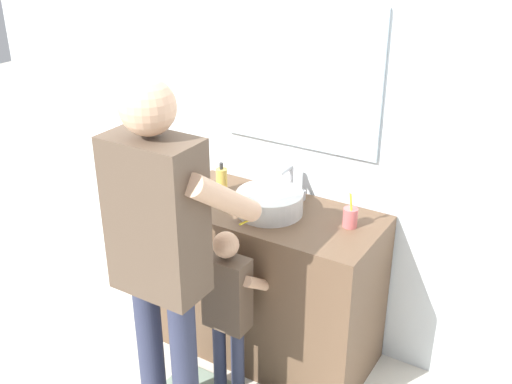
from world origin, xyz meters
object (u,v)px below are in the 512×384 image
(adult_parent, at_px, (161,238))
(soap_bottle, at_px, (222,180))
(child_toddler, at_px, (228,302))
(toothbrush_cup, at_px, (350,217))

(adult_parent, bearing_deg, soap_bottle, 105.93)
(child_toddler, bearing_deg, toothbrush_cup, 48.69)
(soap_bottle, distance_m, child_toddler, 0.69)
(toothbrush_cup, xyz_separation_m, child_toddler, (-0.40, -0.45, -0.36))
(toothbrush_cup, relative_size, child_toddler, 0.22)
(toothbrush_cup, bearing_deg, adult_parent, -124.80)
(child_toddler, bearing_deg, adult_parent, -112.59)
(toothbrush_cup, xyz_separation_m, soap_bottle, (-0.74, 0.01, 0.02))
(toothbrush_cup, distance_m, child_toddler, 0.70)
(soap_bottle, bearing_deg, adult_parent, -74.07)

